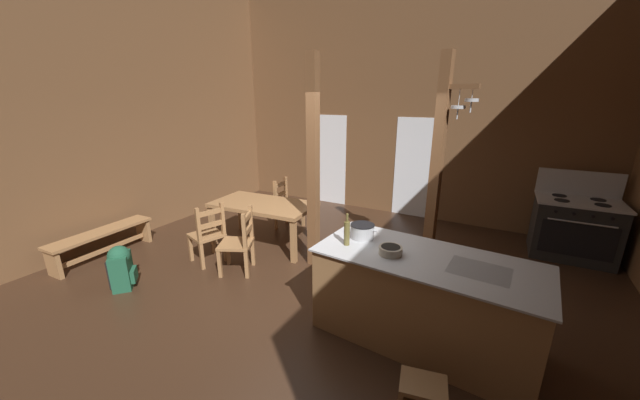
{
  "coord_description": "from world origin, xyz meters",
  "views": [
    {
      "loc": [
        1.98,
        -3.36,
        2.44
      ],
      "look_at": [
        -0.21,
        0.58,
        1.06
      ],
      "focal_mm": 18.89,
      "sensor_mm": 36.0,
      "label": 1
    }
  ],
  "objects": [
    {
      "name": "dining_table",
      "position": [
        -1.46,
        0.87,
        0.65
      ],
      "size": [
        1.76,
        1.02,
        0.74
      ],
      "color": "#9E7044",
      "rests_on": "ground_plane"
    },
    {
      "name": "wall_back",
      "position": [
        0.0,
        3.63,
        2.33
      ],
      "size": [
        8.31,
        0.14,
        4.65
      ],
      "primitive_type": "cube",
      "color": "brown",
      "rests_on": "ground_plane"
    },
    {
      "name": "bottle_tall_on_counter",
      "position": [
        0.64,
        -0.36,
        1.08
      ],
      "size": [
        0.06,
        0.06,
        0.35
      ],
      "color": "brown",
      "rests_on": "kitchen_island"
    },
    {
      "name": "support_post_center",
      "position": [
        -0.37,
        0.67,
        1.5
      ],
      "size": [
        0.14,
        0.14,
        3.0
      ],
      "color": "brown",
      "rests_on": "ground_plane"
    },
    {
      "name": "stockpot_on_counter",
      "position": [
        0.71,
        -0.11,
        1.02
      ],
      "size": [
        0.34,
        0.27,
        0.16
      ],
      "color": "#B7BABF",
      "rests_on": "kitchen_island"
    },
    {
      "name": "glazed_door_back_left",
      "position": [
        -1.69,
        3.55,
        1.02
      ],
      "size": [
        1.0,
        0.01,
        2.05
      ],
      "primitive_type": "cube",
      "color": "white",
      "rests_on": "ground_plane"
    },
    {
      "name": "mixing_bowl_on_counter",
      "position": [
        1.11,
        -0.36,
        0.98
      ],
      "size": [
        0.23,
        0.23,
        0.08
      ],
      "color": "#B2A893",
      "rests_on": "kitchen_island"
    },
    {
      "name": "stove_range",
      "position": [
        3.07,
        2.85,
        0.48
      ],
      "size": [
        1.15,
        0.84,
        1.32
      ],
      "color": "black",
      "rests_on": "ground_plane"
    },
    {
      "name": "support_post_with_pot_rack",
      "position": [
        1.19,
        1.37,
        1.57
      ],
      "size": [
        0.51,
        0.22,
        3.0
      ],
      "color": "brown",
      "rests_on": "ground_plane"
    },
    {
      "name": "ladderback_chair_at_table_end",
      "position": [
        -1.77,
        -0.08,
        0.45
      ],
      "size": [
        0.55,
        0.55,
        0.95
      ],
      "color": "#9E7044",
      "rests_on": "ground_plane"
    },
    {
      "name": "wall_left",
      "position": [
        -3.82,
        0.0,
        2.33
      ],
      "size": [
        0.14,
        7.92,
        4.65
      ],
      "primitive_type": "cube",
      "color": "brown",
      "rests_on": "ground_plane"
    },
    {
      "name": "step_stool",
      "position": [
        1.67,
        -1.14,
        0.18
      ],
      "size": [
        0.41,
        0.35,
        0.3
      ],
      "color": "#9E7044",
      "rests_on": "ground_plane"
    },
    {
      "name": "backpack",
      "position": [
        -2.23,
        -1.16,
        0.31
      ],
      "size": [
        0.38,
        0.39,
        0.6
      ],
      "color": "#1E5138",
      "rests_on": "ground_plane"
    },
    {
      "name": "bench_along_left_wall",
      "position": [
        -3.37,
        -0.77,
        0.31
      ],
      "size": [
        0.43,
        1.54,
        0.44
      ],
      "color": "#9E7044",
      "rests_on": "ground_plane"
    },
    {
      "name": "ladderback_chair_by_post",
      "position": [
        -1.56,
        1.71,
        0.45
      ],
      "size": [
        0.46,
        0.46,
        0.95
      ],
      "color": "#9E7044",
      "rests_on": "ground_plane"
    },
    {
      "name": "glazed_panel_back_right",
      "position": [
        0.38,
        3.55,
        1.02
      ],
      "size": [
        0.84,
        0.01,
        2.05
      ],
      "primitive_type": "cube",
      "color": "white",
      "rests_on": "ground_plane"
    },
    {
      "name": "ground_plane",
      "position": [
        0.0,
        0.0,
        -0.05
      ],
      "size": [
        8.31,
        7.92,
        0.1
      ],
      "primitive_type": "cube",
      "color": "#382316"
    },
    {
      "name": "ladderback_chair_near_window",
      "position": [
        -1.17,
        -0.06,
        0.45
      ],
      "size": [
        0.59,
        0.59,
        0.95
      ],
      "color": "#9E7044",
      "rests_on": "ground_plane"
    },
    {
      "name": "kitchen_island",
      "position": [
        1.45,
        -0.25,
        0.47
      ],
      "size": [
        2.22,
        1.11,
        0.94
      ],
      "color": "#9E7044",
      "rests_on": "ground_plane"
    }
  ]
}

